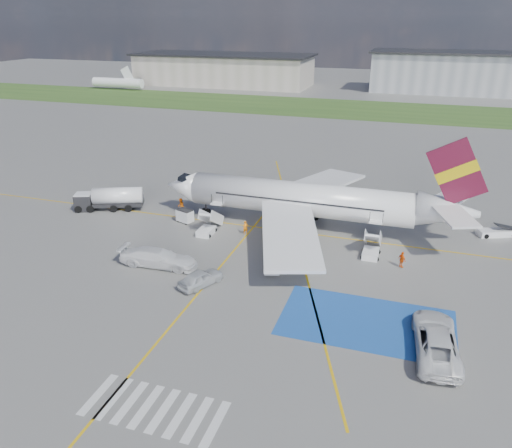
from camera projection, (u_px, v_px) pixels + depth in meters
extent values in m
plane|color=#60605E|center=(264.00, 281.00, 47.14)|extent=(400.00, 400.00, 0.00)
cube|color=#2D4C1E|center=(371.00, 110.00, 130.34)|extent=(400.00, 30.00, 0.01)
cube|color=gold|center=(295.00, 232.00, 57.65)|extent=(120.00, 0.20, 0.01)
cube|color=gold|center=(168.00, 330.00, 39.80)|extent=(0.20, 60.00, 0.01)
cube|color=gold|center=(295.00, 232.00, 57.65)|extent=(20.71, 56.45, 0.01)
cube|color=#1B4CA2|center=(367.00, 322.00, 40.79)|extent=(14.00, 8.00, 0.01)
cube|color=silver|center=(98.00, 394.00, 33.08)|extent=(0.60, 4.00, 0.01)
cube|color=silver|center=(114.00, 398.00, 32.74)|extent=(0.60, 4.00, 0.01)
cube|color=silver|center=(130.00, 402.00, 32.40)|extent=(0.60, 4.00, 0.01)
cube|color=silver|center=(146.00, 406.00, 32.05)|extent=(0.60, 4.00, 0.01)
cube|color=silver|center=(163.00, 411.00, 31.71)|extent=(0.60, 4.00, 0.01)
cube|color=silver|center=(180.00, 415.00, 31.37)|extent=(0.60, 4.00, 0.01)
cube|color=silver|center=(198.00, 419.00, 31.03)|extent=(0.60, 4.00, 0.01)
cube|color=silver|center=(215.00, 424.00, 30.69)|extent=(0.60, 4.00, 0.01)
cube|color=#A19B8B|center=(224.00, 70.00, 174.71)|extent=(60.00, 22.00, 10.00)
cube|color=gray|center=(451.00, 73.00, 157.35)|extent=(48.00, 18.00, 12.00)
cylinder|color=white|center=(300.00, 199.00, 58.08)|extent=(26.00, 3.90, 3.90)
cone|color=white|center=(183.00, 186.00, 62.35)|extent=(4.00, 3.90, 3.90)
cube|color=black|center=(187.00, 178.00, 61.77)|extent=(1.67, 1.90, 0.82)
cone|color=white|center=(448.00, 211.00, 53.31)|extent=(6.50, 3.90, 3.90)
cube|color=white|center=(290.00, 233.00, 50.58)|extent=(9.86, 15.95, 1.40)
cube|color=white|center=(322.00, 183.00, 65.47)|extent=(9.86, 15.95, 1.40)
cylinder|color=#38383A|center=(287.00, 233.00, 53.95)|extent=(3.40, 2.10, 2.10)
cylinder|color=#38383A|center=(309.00, 199.00, 63.76)|extent=(3.40, 2.10, 2.10)
cube|color=#520E23|center=(457.00, 172.00, 51.51)|extent=(6.62, 0.30, 7.45)
cube|color=gold|center=(457.00, 172.00, 51.51)|extent=(4.36, 0.40, 3.08)
cube|color=white|center=(456.00, 217.00, 50.06)|extent=(4.73, 5.95, 0.49)
cube|color=white|center=(453.00, 196.00, 55.67)|extent=(4.73, 5.95, 0.49)
cube|color=black|center=(296.00, 201.00, 56.22)|extent=(19.50, 0.04, 0.18)
cube|color=black|center=(304.00, 191.00, 59.66)|extent=(19.50, 0.04, 0.18)
cube|color=white|center=(211.00, 217.00, 57.91)|extent=(1.40, 3.73, 2.32)
cube|color=white|center=(217.00, 204.00, 59.16)|extent=(1.40, 1.00, 0.12)
cylinder|color=black|center=(212.00, 199.00, 59.15)|extent=(0.06, 0.06, 1.10)
cylinder|color=black|center=(222.00, 200.00, 58.75)|extent=(0.06, 0.06, 1.10)
cube|color=white|center=(206.00, 231.00, 56.93)|extent=(1.60, 2.40, 0.70)
cube|color=white|center=(373.00, 238.00, 52.64)|extent=(1.40, 3.73, 2.32)
cube|color=white|center=(376.00, 222.00, 53.89)|extent=(1.40, 1.00, 0.12)
cylinder|color=black|center=(370.00, 217.00, 53.88)|extent=(0.06, 0.06, 1.10)
cylinder|color=black|center=(383.00, 218.00, 53.48)|extent=(0.06, 0.06, 1.10)
cube|color=white|center=(371.00, 254.00, 51.67)|extent=(1.60, 2.40, 0.70)
cube|color=black|center=(84.00, 202.00, 63.78)|extent=(2.74, 2.74, 2.11)
cylinder|color=white|center=(118.00, 196.00, 63.73)|extent=(6.58, 4.26, 2.11)
cube|color=black|center=(119.00, 203.00, 64.14)|extent=(6.58, 4.26, 0.46)
cube|color=white|center=(185.00, 216.00, 60.06)|extent=(2.24, 1.77, 1.37)
cube|color=black|center=(184.00, 210.00, 59.78)|extent=(2.12, 1.64, 0.12)
cube|color=white|center=(497.00, 232.00, 56.63)|extent=(4.59, 3.10, 0.73)
cube|color=black|center=(507.00, 227.00, 56.48)|extent=(3.05, 2.15, 0.81)
imported|color=#BABDC1|center=(201.00, 278.00, 46.05)|extent=(3.58, 4.87, 1.54)
imported|color=silver|center=(272.00, 262.00, 49.17)|extent=(2.59, 4.39, 1.37)
imported|color=silver|center=(437.00, 336.00, 36.94)|extent=(3.59, 6.84, 2.48)
imported|color=white|center=(158.00, 255.00, 49.52)|extent=(6.12, 2.75, 2.35)
imported|color=orange|center=(245.00, 228.00, 56.89)|extent=(0.67, 0.64, 1.55)
imported|color=orange|center=(181.00, 206.00, 62.76)|extent=(1.07, 1.17, 1.96)
imported|color=#F25E0C|center=(402.00, 260.00, 49.33)|extent=(0.97, 1.00, 1.68)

